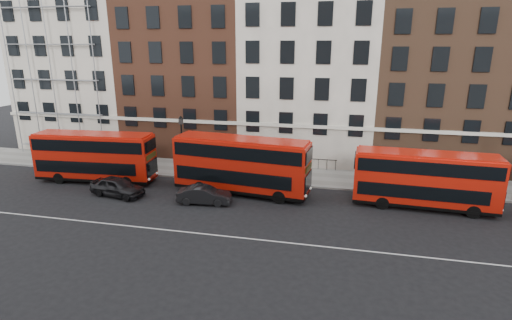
% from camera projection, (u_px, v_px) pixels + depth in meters
% --- Properties ---
extents(ground, '(120.00, 120.00, 0.00)m').
position_uv_depth(ground, '(280.00, 227.00, 26.24)').
color(ground, black).
rests_on(ground, ground).
extents(pavement, '(80.00, 5.00, 0.15)m').
position_uv_depth(pavement, '(298.00, 176.00, 36.05)').
color(pavement, gray).
rests_on(pavement, ground).
extents(kerb, '(80.00, 0.30, 0.16)m').
position_uv_depth(kerb, '(295.00, 185.00, 33.70)').
color(kerb, gray).
rests_on(kerb, ground).
extents(road_centre_line, '(70.00, 0.12, 0.01)m').
position_uv_depth(road_centre_line, '(274.00, 241.00, 24.37)').
color(road_centre_line, white).
rests_on(road_centre_line, ground).
extents(building_terrace, '(64.00, 11.95, 22.00)m').
position_uv_depth(building_terrace, '(307.00, 57.00, 40.14)').
color(building_terrace, '#B9B0A0').
rests_on(building_terrace, ground).
extents(bus_a, '(10.37, 3.17, 4.29)m').
position_uv_depth(bus_a, '(95.00, 156.00, 34.31)').
color(bus_a, red).
rests_on(bus_a, ground).
extents(bus_b, '(11.03, 3.81, 4.54)m').
position_uv_depth(bus_b, '(241.00, 164.00, 31.55)').
color(bus_b, red).
rests_on(bus_b, ground).
extents(bus_c, '(10.03, 2.87, 4.17)m').
position_uv_depth(bus_c, '(424.00, 179.00, 28.75)').
color(bus_c, red).
rests_on(bus_c, ground).
extents(car_rear, '(4.69, 2.53, 1.52)m').
position_uv_depth(car_rear, '(117.00, 187.00, 31.43)').
color(car_rear, black).
rests_on(car_rear, ground).
extents(car_front, '(4.18, 1.83, 1.33)m').
position_uv_depth(car_front, '(204.00, 195.00, 29.96)').
color(car_front, black).
rests_on(car_front, ground).
extents(lamp_post_left, '(0.44, 0.44, 5.33)m').
position_uv_depth(lamp_post_left, '(182.00, 142.00, 35.81)').
color(lamp_post_left, black).
rests_on(lamp_post_left, pavement).
extents(iron_railings, '(6.60, 0.06, 1.00)m').
position_uv_depth(iron_railings, '(301.00, 163.00, 37.94)').
color(iron_railings, black).
rests_on(iron_railings, pavement).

